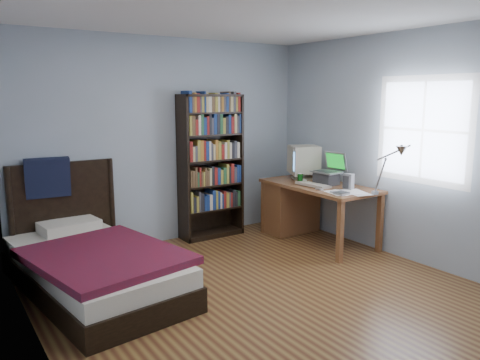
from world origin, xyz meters
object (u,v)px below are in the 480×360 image
(laptop, at_px, (327,176))
(speaker, at_px, (349,182))
(desk, at_px, (297,203))
(desk_lamp, at_px, (397,156))
(soda_can, at_px, (300,178))
(bed, at_px, (91,262))
(bookshelf, at_px, (211,166))
(keyboard, at_px, (313,185))
(crt_monitor, at_px, (303,160))

(laptop, bearing_deg, speaker, -93.96)
(desk, height_order, desk_lamp, desk_lamp)
(laptop, xyz_separation_m, soda_can, (-0.21, 0.26, -0.05))
(desk, xyz_separation_m, desk_lamp, (-0.01, -1.54, 0.79))
(speaker, distance_m, soda_can, 0.67)
(desk_lamp, height_order, speaker, desk_lamp)
(soda_can, bearing_deg, bed, -178.67)
(soda_can, xyz_separation_m, bookshelf, (-0.85, 0.75, 0.13))
(soda_can, bearing_deg, desk_lamp, -84.85)
(desk_lamp, distance_m, keyboard, 1.19)
(crt_monitor, xyz_separation_m, bookshelf, (-1.07, 0.55, -0.06))
(crt_monitor, height_order, bookshelf, bookshelf)
(bookshelf, bearing_deg, crt_monitor, -27.04)
(keyboard, bearing_deg, laptop, -8.28)
(soda_can, relative_size, bed, 0.05)
(bookshelf, bearing_deg, keyboard, -49.69)
(desk, distance_m, bed, 2.80)
(soda_can, relative_size, bookshelf, 0.06)
(desk_lamp, relative_size, keyboard, 1.33)
(keyboard, height_order, bookshelf, bookshelf)
(crt_monitor, bearing_deg, soda_can, -137.12)
(soda_can, bearing_deg, speaker, -73.60)
(bed, bearing_deg, desk_lamp, -24.70)
(bed, bearing_deg, crt_monitor, 5.28)
(laptop, xyz_separation_m, speaker, (-0.03, -0.38, -0.02))
(desk, xyz_separation_m, speaker, (0.06, -0.84, 0.41))
(crt_monitor, bearing_deg, laptop, -90.65)
(desk, distance_m, crt_monitor, 0.57)
(speaker, bearing_deg, desk_lamp, -114.72)
(bookshelf, bearing_deg, desk, -29.19)
(soda_can, height_order, bookshelf, bookshelf)
(desk, height_order, bed, bed)
(desk, xyz_separation_m, crt_monitor, (0.09, 0.00, 0.57))
(desk, bearing_deg, crt_monitor, 1.51)
(keyboard, height_order, speaker, speaker)
(keyboard, xyz_separation_m, speaker, (0.19, -0.39, 0.08))
(laptop, relative_size, soda_can, 3.39)
(desk, height_order, crt_monitor, crt_monitor)
(crt_monitor, bearing_deg, keyboard, -116.69)
(crt_monitor, height_order, laptop, crt_monitor)
(laptop, distance_m, bed, 2.93)
(desk, xyz_separation_m, soda_can, (-0.13, -0.20, 0.38))
(laptop, distance_m, bookshelf, 1.47)
(desk, height_order, speaker, speaker)
(keyboard, bearing_deg, bookshelf, 125.71)
(desk, distance_m, speaker, 0.94)
(desk_lamp, bearing_deg, laptop, 85.05)
(desk_lamp, xyz_separation_m, keyboard, (-0.13, 1.09, -0.46))
(crt_monitor, height_order, keyboard, crt_monitor)
(crt_monitor, height_order, speaker, crt_monitor)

